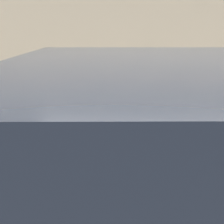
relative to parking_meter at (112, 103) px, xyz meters
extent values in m
cube|color=#9E9B96|center=(0.59, 0.87, -1.03)|extent=(24.00, 2.80, 0.11)
cube|color=tan|center=(0.59, 3.94, 1.31)|extent=(24.00, 0.30, 4.78)
cylinder|color=slate|center=(0.00, 0.00, -0.48)|extent=(0.07, 0.07, 0.99)
cube|color=black|center=(0.00, 0.00, 0.16)|extent=(0.17, 0.11, 0.29)
cube|color=gray|center=(0.00, -0.06, 0.19)|extent=(0.10, 0.01, 0.10)
cylinder|color=slate|center=(0.00, 0.00, 0.36)|extent=(0.21, 0.09, 0.21)
camera|label=1|loc=(0.15, -3.09, 0.74)|focal=50.00mm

